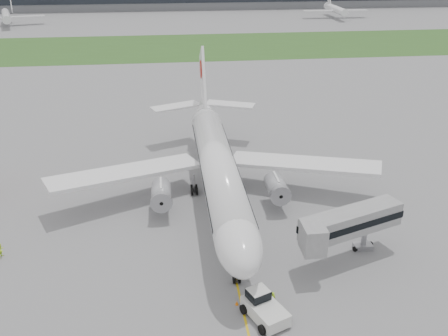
{
  "coord_description": "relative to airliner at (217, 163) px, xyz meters",
  "views": [
    {
      "loc": [
        -6.77,
        -59.22,
        34.4
      ],
      "look_at": [
        0.66,
        2.0,
        6.18
      ],
      "focal_mm": 40.0,
      "sensor_mm": 36.0,
      "label": 1
    }
  ],
  "objects": [
    {
      "name": "ground",
      "position": [
        0.0,
        -4.87,
        -5.66
      ],
      "size": [
        600.0,
        600.0,
        0.0
      ],
      "primitive_type": "plane",
      "color": "gray",
      "rests_on": "ground"
    },
    {
      "name": "apron_markings",
      "position": [
        0.0,
        -9.87,
        -5.66
      ],
      "size": [
        70.0,
        70.0,
        0.04
      ],
      "primitive_type": null,
      "color": "gold",
      "rests_on": "ground"
    },
    {
      "name": "grass_strip",
      "position": [
        0.0,
        115.13,
        -5.65
      ],
      "size": [
        600.0,
        50.0,
        0.02
      ],
      "primitive_type": "cube",
      "color": "#325720",
      "rests_on": "ground"
    },
    {
      "name": "control_tower",
      "position": [
        -90.0,
        227.13,
        -5.66
      ],
      "size": [
        12.0,
        12.0,
        56.0
      ],
      "primitive_type": null,
      "color": "slate",
      "rests_on": "ground"
    },
    {
      "name": "airliner",
      "position": [
        0.0,
        0.0,
        0.0
      ],
      "size": [
        48.13,
        53.95,
        17.88
      ],
      "color": "white",
      "rests_on": "ground"
    },
    {
      "name": "pushback_tug",
      "position": [
        1.88,
        -25.46,
        -4.48
      ],
      "size": [
        4.83,
        5.7,
        2.56
      ],
      "rotation": [
        0.0,
        0.0,
        0.4
      ],
      "color": "silver",
      "rests_on": "ground"
    },
    {
      "name": "jet_bridge",
      "position": [
        13.05,
        -16.94,
        -0.88
      ],
      "size": [
        13.48,
        8.2,
        6.46
      ],
      "rotation": [
        0.0,
        0.0,
        0.35
      ],
      "color": "#9A9A9C",
      "rests_on": "ground"
    },
    {
      "name": "safety_cone_left",
      "position": [
        -0.5,
        -23.48,
        -5.42
      ],
      "size": [
        0.36,
        0.36,
        0.49
      ],
      "primitive_type": "cone",
      "color": "orange",
      "rests_on": "ground"
    },
    {
      "name": "safety_cone_right",
      "position": [
        0.54,
        -24.8,
        -5.37
      ],
      "size": [
        0.43,
        0.43,
        0.59
      ],
      "primitive_type": "cone",
      "color": "orange",
      "rests_on": "ground"
    },
    {
      "name": "ground_crew_near",
      "position": [
        3.11,
        -24.09,
        -4.79
      ],
      "size": [
        0.71,
        0.54,
        1.74
      ],
      "primitive_type": "imported",
      "rotation": [
        0.0,
        0.0,
        3.34
      ],
      "color": "#BCF929",
      "rests_on": "ground"
    },
    {
      "name": "ground_crew_far",
      "position": [
        -27.1,
        -11.52,
        -4.75
      ],
      "size": [
        0.96,
        1.08,
        1.83
      ],
      "primitive_type": "imported",
      "rotation": [
        0.0,
        0.0,
        1.21
      ],
      "color": "#CCFF2A",
      "rests_on": "ground"
    },
    {
      "name": "distant_aircraft_left",
      "position": [
        -74.37,
        171.84,
        -5.66
      ],
      "size": [
        38.48,
        35.89,
        12.23
      ],
      "primitive_type": null,
      "rotation": [
        0.0,
        0.0,
        0.28
      ],
      "color": "white",
      "rests_on": "ground"
    },
    {
      "name": "distant_aircraft_right",
      "position": [
        76.86,
        178.24,
        -5.66
      ],
      "size": [
        31.42,
        27.8,
        11.9
      ],
      "primitive_type": null,
      "rotation": [
        0.0,
        0.0,
        -0.01
      ],
      "color": "white",
      "rests_on": "ground"
    }
  ]
}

